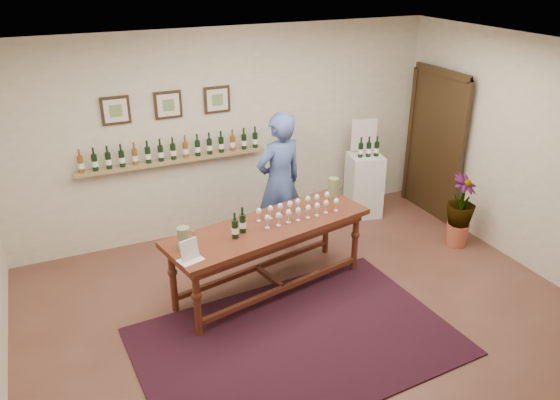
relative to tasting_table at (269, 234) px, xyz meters
name	(u,v)px	position (x,y,z in m)	size (l,w,h in m)	color
ground	(310,320)	(0.16, -0.74, -0.73)	(6.00, 6.00, 0.00)	brown
room_shell	(384,146)	(2.27, 1.12, 0.39)	(6.00, 6.00, 6.00)	beige
rug	(297,341)	(-0.13, -1.01, -0.72)	(3.16, 2.11, 0.02)	#40100B
tasting_table	(269,234)	(0.00, 0.00, 0.00)	(2.52, 1.25, 0.85)	#3F170F
table_glasses	(298,209)	(0.40, 0.07, 0.21)	(1.21, 0.28, 0.17)	silver
table_bottles	(239,222)	(-0.40, -0.09, 0.28)	(0.29, 0.17, 0.31)	black
pitcher_left	(184,238)	(-1.01, -0.14, 0.25)	(0.15, 0.15, 0.24)	olive
pitcher_right	(333,187)	(1.04, 0.39, 0.25)	(0.15, 0.15, 0.24)	olive
menu_card	(189,250)	(-1.02, -0.38, 0.24)	(0.24, 0.17, 0.22)	silver
display_pedestal	(364,185)	(2.09, 1.29, -0.25)	(0.47, 0.47, 0.94)	silver
pedestal_bottles	(369,148)	(2.09, 1.23, 0.35)	(0.27, 0.07, 0.27)	black
info_sign	(364,135)	(2.13, 1.43, 0.48)	(0.38, 0.02, 0.53)	silver
potted_plant	(460,211)	(2.73, -0.07, -0.22)	(0.61, 0.61, 0.87)	#B6563C
person	(279,183)	(0.52, 0.88, 0.21)	(0.68, 0.45, 1.87)	#3A5289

